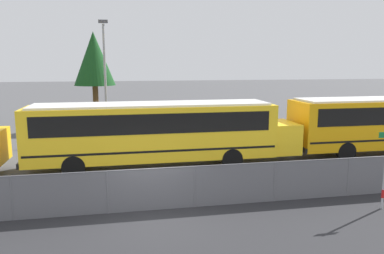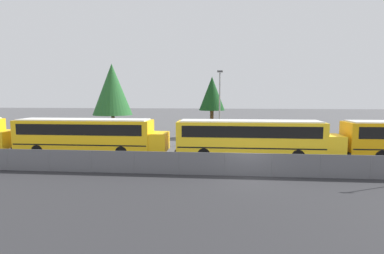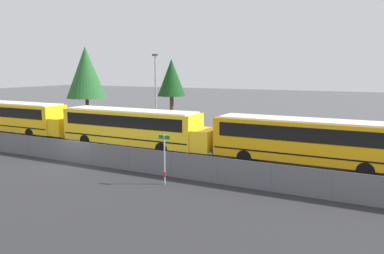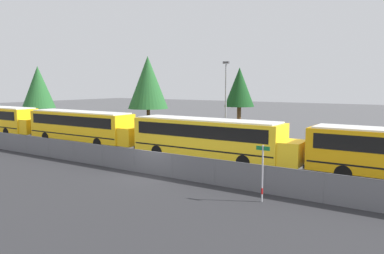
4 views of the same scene
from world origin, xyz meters
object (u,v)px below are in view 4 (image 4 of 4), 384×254
school_bus_1 (82,125)px  tree_0 (38,87)px  street_sign (262,172)px  tree_1 (239,88)px  school_bus_2 (209,136)px  light_pole (226,99)px  tree_2 (148,83)px

school_bus_1 → tree_0: size_ratio=1.57×
tree_0 → street_sign: bearing=-22.8°
tree_0 → tree_1: bearing=1.2°
tree_0 → tree_1: tree_0 is taller
school_bus_1 → street_sign: (21.42, -7.23, -0.40)m
school_bus_1 → school_bus_2: 14.27m
tree_1 → light_pole: bearing=-78.8°
school_bus_2 → tree_0: (-37.79, 11.88, 3.42)m
school_bus_2 → light_pole: size_ratio=1.70×
school_bus_1 → tree_0: 26.47m
street_sign → tree_0: tree_0 is taller
school_bus_2 → tree_0: tree_0 is taller
tree_0 → school_bus_2: bearing=-17.5°
school_bus_2 → street_sign: (7.15, -6.99, -0.40)m
tree_2 → street_sign: bearing=-39.9°
street_sign → tree_2: size_ratio=0.30×
tree_0 → light_pole: bearing=-6.7°
tree_1 → tree_2: bearing=179.0°
school_bus_2 → tree_2: tree_2 is taller
school_bus_2 → street_sign: 10.01m
school_bus_1 → tree_1: 16.63m
tree_0 → tree_2: size_ratio=0.92×
school_bus_1 → light_pole: 13.96m
tree_0 → tree_1: size_ratio=1.14×
street_sign → tree_1: (-10.87, 19.60, 3.91)m
tree_0 → tree_1: 34.08m
school_bus_2 → light_pole: (-2.75, 7.74, 2.43)m
tree_1 → tree_2: (-12.85, 0.23, 0.58)m
school_bus_2 → light_pole: 8.57m
school_bus_1 → light_pole: size_ratio=1.70×
light_pole → tree_2: bearing=159.7°
school_bus_1 → school_bus_2: bearing=-1.0°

